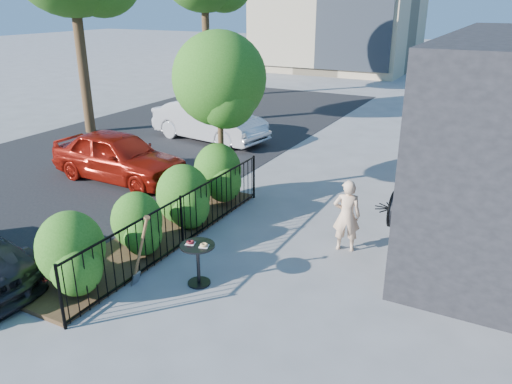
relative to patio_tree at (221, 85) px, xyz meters
The scene contains 11 objects.
ground 4.50m from the patio_tree, 50.96° to the right, with size 120.00×120.00×0.00m, color gray.
fence 3.61m from the patio_tree, 75.06° to the right, with size 0.05×6.05×1.10m.
planting_bed 3.88m from the patio_tree, 89.26° to the right, with size 1.30×6.00×0.08m, color #382616.
shrubs 3.37m from the patio_tree, 87.08° to the right, with size 1.10×5.60×1.24m.
patio_tree is the anchor object (origin of this frame).
street 5.51m from the patio_tree, behind, with size 9.00×30.00×0.01m, color black.
cafe_table 4.72m from the patio_tree, 64.52° to the right, with size 0.60×0.60×0.80m.
woman 4.36m from the patio_tree, 20.35° to the right, with size 0.53×0.35×1.45m, color beige.
shovel 4.89m from the patio_tree, 77.11° to the right, with size 0.48×0.18×1.40m.
car_red 3.78m from the patio_tree, behind, with size 1.58×3.93×1.34m, color maroon.
car_silver 5.76m from the patio_tree, 126.41° to the left, with size 1.48×4.26×1.40m, color silver.
Camera 1 is at (3.94, -7.17, 4.61)m, focal length 35.00 mm.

